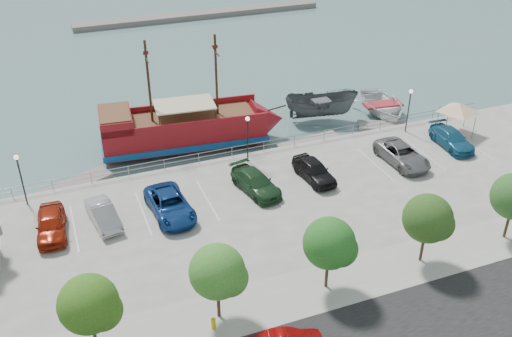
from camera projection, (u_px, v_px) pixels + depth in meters
name	position (u px, v px, depth m)	size (l,w,h in m)	color
ground	(277.00, 211.00, 44.45)	(160.00, 160.00, 0.00)	slate
sidewalk	(340.00, 282.00, 35.90)	(100.00, 4.00, 0.05)	#A19E91
seawall_railing	(243.00, 150.00, 49.94)	(50.00, 0.06, 1.00)	gray
far_shore	(200.00, 15.00, 91.58)	(40.00, 3.00, 0.80)	slate
pirate_ship	(197.00, 128.00, 52.99)	(17.63, 6.33, 11.00)	maroon
patrol_boat	(321.00, 108.00, 57.88)	(2.77, 7.37, 2.85)	#45494B
speedboat	(383.00, 107.00, 59.59)	(5.35, 7.49, 1.55)	silver
dock_west	(70.00, 187.00, 47.12)	(7.18, 2.05, 0.41)	gray
dock_mid	(310.00, 142.00, 54.02)	(6.36, 1.82, 0.36)	gray
dock_east	(393.00, 127.00, 56.92)	(6.93, 1.98, 0.40)	gray
canopy_tent	(459.00, 103.00, 52.56)	(5.42, 5.42, 3.46)	slate
fire_hydrant	(213.00, 323.00, 32.35)	(0.28, 0.28, 0.81)	yellow
lamp_post_left	(20.00, 171.00, 42.04)	(0.36, 0.36, 4.28)	black
lamp_post_mid	(248.00, 131.00, 47.68)	(0.36, 0.36, 4.28)	black
lamp_post_right	(409.00, 103.00, 52.69)	(0.36, 0.36, 4.28)	black
tree_b	(92.00, 306.00, 29.52)	(3.30, 3.20, 5.00)	#473321
tree_c	(220.00, 273.00, 31.72)	(3.30, 3.20, 5.00)	#473321
tree_d	(332.00, 245.00, 33.91)	(3.30, 3.20, 5.00)	#473321
tree_e	(430.00, 220.00, 36.10)	(3.30, 3.20, 5.00)	#473321
parked_car_a	(51.00, 224.00, 39.90)	(1.97, 4.89, 1.66)	#971F0B
parked_car_b	(103.00, 214.00, 41.05)	(1.58, 4.53, 1.49)	#A3A3A3
parked_car_c	(170.00, 205.00, 41.99)	(2.69, 5.84, 1.62)	navy
parked_car_d	(256.00, 182.00, 44.78)	(2.16, 5.31, 1.54)	#204525
parked_car_e	(314.00, 170.00, 46.32)	(1.94, 4.82, 1.64)	black
parked_car_g	(402.00, 155.00, 48.64)	(2.64, 5.73, 1.59)	slate
parked_car_h	(452.00, 139.00, 51.23)	(2.13, 5.24, 1.52)	#1D5F82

